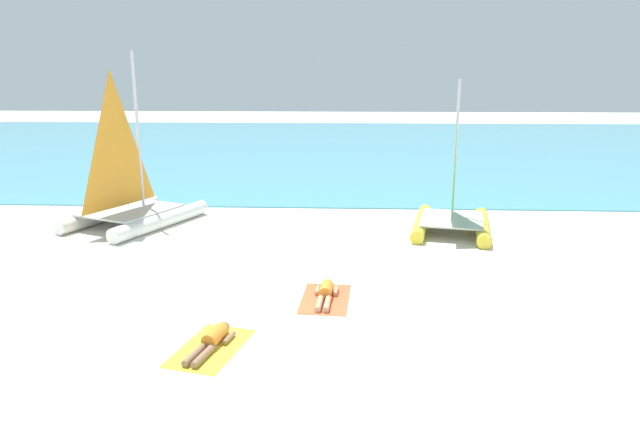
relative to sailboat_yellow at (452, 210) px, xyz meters
name	(u,v)px	position (x,y,z in m)	size (l,w,h in m)	color
ground_plane	(326,211)	(-4.26, 2.82, -0.74)	(120.00, 120.00, 0.00)	silver
ocean_water	(336,146)	(-4.26, 23.17, -0.71)	(120.00, 40.00, 0.05)	#4C9EB7
sailboat_yellow	(452,210)	(0.00, 0.00, 0.00)	(3.13, 4.21, 4.96)	yellow
sailboat_white	(131,200)	(-10.93, 0.41, 0.14)	(4.41, 5.27, 5.88)	white
towel_left	(211,348)	(-6.07, -8.55, -0.73)	(1.10, 1.90, 0.01)	yellow
sunbather_left	(212,340)	(-6.06, -8.48, -0.61)	(0.75, 1.56, 0.30)	orange
towel_right	(325,299)	(-3.97, -6.01, -0.73)	(1.10, 1.90, 0.01)	#EA5933
sunbather_right	(326,293)	(-3.96, -5.94, -0.61)	(0.57, 1.57, 0.30)	orange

